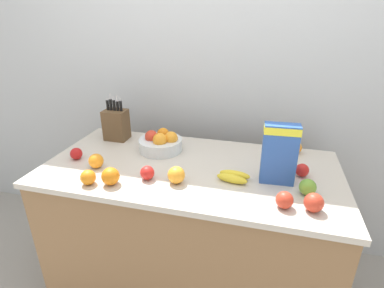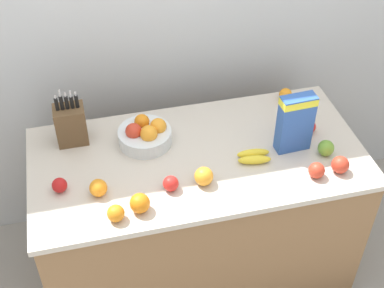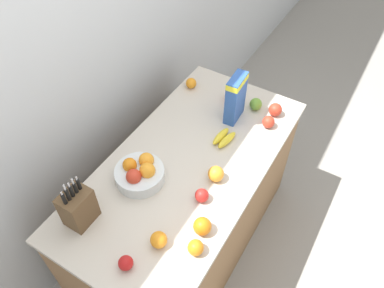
{
  "view_description": "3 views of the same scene",
  "coord_description": "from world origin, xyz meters",
  "views": [
    {
      "loc": [
        0.38,
        -1.39,
        1.63
      ],
      "look_at": [
        -0.0,
        0.04,
        0.98
      ],
      "focal_mm": 28.0,
      "sensor_mm": 36.0,
      "label": 1
    },
    {
      "loc": [
        -0.47,
        -1.81,
        2.58
      ],
      "look_at": [
        -0.03,
        0.01,
        0.94
      ],
      "focal_mm": 50.0,
      "sensor_mm": 36.0,
      "label": 2
    },
    {
      "loc": [
        -1.1,
        -0.7,
        2.45
      ],
      "look_at": [
        0.05,
        0.0,
        0.97
      ],
      "focal_mm": 35.0,
      "sensor_mm": 36.0,
      "label": 3
    }
  ],
  "objects": [
    {
      "name": "wall_back",
      "position": [
        0.0,
        0.61,
        1.3
      ],
      "size": [
        9.0,
        0.06,
        2.6
      ],
      "color": "silver",
      "rests_on": "ground_plane"
    },
    {
      "name": "orange_front_center",
      "position": [
        -0.02,
        -0.19,
        0.91
      ],
      "size": [
        0.09,
        0.09,
        0.09
      ],
      "primitive_type": "sphere",
      "color": "orange",
      "rests_on": "counter"
    },
    {
      "name": "fruit_bowl",
      "position": [
        -0.22,
        0.15,
        0.92
      ],
      "size": [
        0.26,
        0.26,
        0.13
      ],
      "color": "silver",
      "rests_on": "counter"
    },
    {
      "name": "apple_front",
      "position": [
        0.6,
        -0.26,
        0.91
      ],
      "size": [
        0.08,
        0.08,
        0.08
      ],
      "primitive_type": "sphere",
      "color": "red",
      "rests_on": "counter"
    },
    {
      "name": "apple_by_knife_block",
      "position": [
        -0.65,
        -0.08,
        0.9
      ],
      "size": [
        0.07,
        0.07,
        0.07
      ],
      "primitive_type": "sphere",
      "color": "red",
      "rests_on": "counter"
    },
    {
      "name": "apple_leftmost",
      "position": [
        0.58,
        0.04,
        0.9
      ],
      "size": [
        0.07,
        0.07,
        0.07
      ],
      "primitive_type": "sphere",
      "color": "red",
      "rests_on": "counter"
    },
    {
      "name": "ground_plane",
      "position": [
        0.0,
        0.0,
        0.0
      ],
      "size": [
        14.0,
        14.0,
        0.0
      ],
      "primitive_type": "plane",
      "color": "gray"
    },
    {
      "name": "apple_rear",
      "position": [
        0.59,
        -0.13,
        0.91
      ],
      "size": [
        0.08,
        0.08,
        0.08
      ],
      "primitive_type": "sphere",
      "color": "#6B9E33",
      "rests_on": "counter"
    },
    {
      "name": "banana_bunch",
      "position": [
        0.25,
        -0.09,
        0.89
      ],
      "size": [
        0.17,
        0.11,
        0.04
      ],
      "rotation": [
        0.0,
        0.0,
        2.96
      ],
      "color": "yellow",
      "rests_on": "counter"
    },
    {
      "name": "orange_by_cereal",
      "position": [
        0.56,
        0.32,
        0.91
      ],
      "size": [
        0.07,
        0.07,
        0.07
      ],
      "primitive_type": "sphere",
      "color": "orange",
      "rests_on": "counter"
    },
    {
      "name": "apple_rightmost",
      "position": [
        -0.17,
        -0.19,
        0.91
      ],
      "size": [
        0.07,
        0.07,
        0.07
      ],
      "primitive_type": "sphere",
      "color": "red",
      "rests_on": "counter"
    },
    {
      "name": "knife_block",
      "position": [
        -0.57,
        0.25,
        0.97
      ],
      "size": [
        0.14,
        0.12,
        0.3
      ],
      "color": "brown",
      "rests_on": "counter"
    },
    {
      "name": "orange_mid_right",
      "position": [
        -0.48,
        -0.14,
        0.91
      ],
      "size": [
        0.08,
        0.08,
        0.08
      ],
      "primitive_type": "sphere",
      "color": "orange",
      "rests_on": "counter"
    },
    {
      "name": "apple_near_bananas",
      "position": [
        0.48,
        -0.26,
        0.91
      ],
      "size": [
        0.07,
        0.07,
        0.07
      ],
      "primitive_type": "sphere",
      "color": "red",
      "rests_on": "counter"
    },
    {
      "name": "cereal_box",
      "position": [
        0.45,
        -0.05,
        1.03
      ],
      "size": [
        0.17,
        0.08,
        0.3
      ],
      "rotation": [
        0.0,
        0.0,
        0.06
      ],
      "color": "#2D56A8",
      "rests_on": "counter"
    },
    {
      "name": "orange_back_center",
      "position": [
        -0.43,
        -0.31,
        0.91
      ],
      "size": [
        0.07,
        0.07,
        0.07
      ],
      "primitive_type": "sphere",
      "color": "orange",
      "rests_on": "counter"
    },
    {
      "name": "counter",
      "position": [
        0.0,
        0.0,
        0.44
      ],
      "size": [
        1.59,
        0.79,
        0.87
      ],
      "color": "olive",
      "rests_on": "ground_plane"
    },
    {
      "name": "orange_mid_left",
      "position": [
        -0.32,
        -0.28,
        0.91
      ],
      "size": [
        0.09,
        0.09,
        0.09
      ],
      "primitive_type": "sphere",
      "color": "orange",
      "rests_on": "counter"
    }
  ]
}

